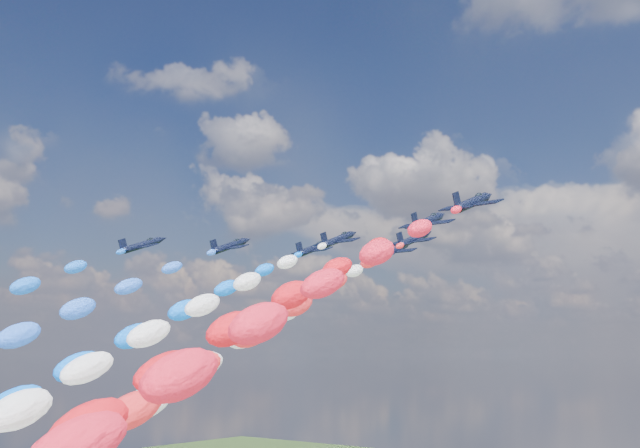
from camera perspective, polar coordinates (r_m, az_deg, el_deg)
The scene contains 9 objects.
jet_0 at distance 144.55m, azimuth -13.09°, elevation -1.55°, with size 8.45×11.33×2.50m, color black, non-canonical shape.
jet_1 at distance 142.82m, azimuth -6.72°, elevation -1.64°, with size 8.45×11.33×2.50m, color black, non-canonical shape.
jet_2 at distance 145.08m, azimuth -0.49°, elevation -1.83°, with size 8.45×11.33×2.50m, color black, non-canonical shape.
jet_3 at distance 133.74m, azimuth 1.36°, elevation -1.15°, with size 8.45×11.33×2.50m, color black, non-canonical shape.
jet_4 at distance 147.28m, azimuth 5.66°, elevation -1.90°, with size 8.45×11.33×2.50m, color black, non-canonical shape.
trail_4 at distance 99.19m, azimuth -15.07°, elevation -15.50°, with size 5.88×123.81×63.46m, color white, non-canonical shape.
jet_5 at distance 134.28m, azimuth 6.97°, elevation -1.12°, with size 8.45×11.33×2.50m, color black, non-canonical shape.
jet_6 at distance 116.72m, azimuth 8.01°, elevation 0.19°, with size 8.45×11.33×2.50m, color black, non-canonical shape.
jet_7 at distance 103.20m, azimuth 11.23°, elevation 1.58°, with size 8.45×11.33×2.50m, color black, non-canonical shape.
Camera 1 is at (79.35, -96.34, 69.43)m, focal length 43.15 mm.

